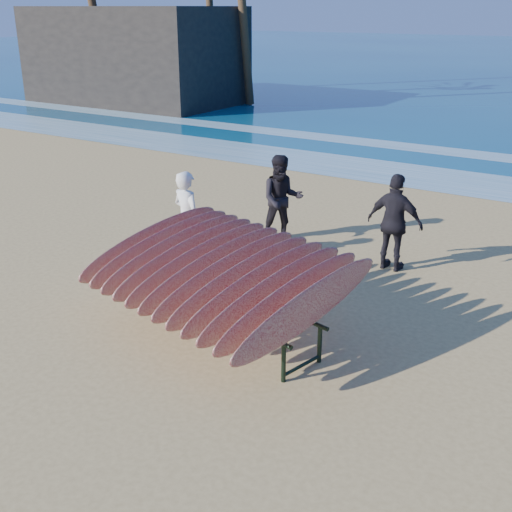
% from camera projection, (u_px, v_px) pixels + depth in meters
% --- Properties ---
extents(ground, '(120.00, 120.00, 0.00)m').
position_uv_depth(ground, '(224.00, 341.00, 8.53)').
color(ground, tan).
rests_on(ground, ground).
extents(foam_near, '(160.00, 160.00, 0.00)m').
position_uv_depth(foam_near, '(449.00, 180.00, 16.38)').
color(foam_near, white).
rests_on(foam_near, ground).
extents(foam_far, '(160.00, 160.00, 0.00)m').
position_uv_depth(foam_far, '(484.00, 155.00, 19.13)').
color(foam_far, white).
rests_on(foam_far, ground).
extents(surfboard_rack, '(3.67, 3.23, 1.37)m').
position_uv_depth(surfboard_rack, '(220.00, 272.00, 8.49)').
color(surfboard_rack, black).
rests_on(surfboard_rack, ground).
extents(person_white, '(0.67, 0.52, 1.64)m').
position_uv_depth(person_white, '(187.00, 219.00, 10.80)').
color(person_white, white).
rests_on(person_white, ground).
extents(person_dark_a, '(1.01, 0.98, 1.65)m').
position_uv_depth(person_dark_a, '(282.00, 199.00, 11.88)').
color(person_dark_a, black).
rests_on(person_dark_a, ground).
extents(person_dark_b, '(0.98, 0.44, 1.64)m').
position_uv_depth(person_dark_b, '(395.00, 223.00, 10.58)').
color(person_dark_b, black).
rests_on(person_dark_b, ground).
extents(building, '(9.40, 5.22, 4.18)m').
position_uv_depth(building, '(134.00, 55.00, 29.26)').
color(building, '#2D2823').
rests_on(building, ground).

